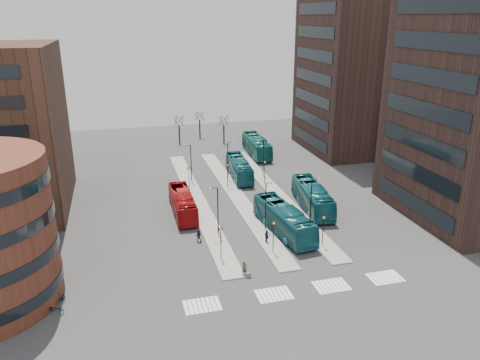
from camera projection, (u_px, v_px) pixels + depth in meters
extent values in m
plane|color=#2E2E31|center=(299.00, 317.00, 41.46)|extent=(160.00, 160.00, 0.00)
cube|color=gray|center=(197.00, 200.00, 67.82)|extent=(2.50, 45.00, 0.15)
cube|color=gray|center=(237.00, 196.00, 69.27)|extent=(2.50, 45.00, 0.15)
cube|color=gray|center=(275.00, 192.00, 70.72)|extent=(2.50, 45.00, 0.15)
cube|color=navy|center=(249.00, 275.00, 47.74)|extent=(0.51, 0.45, 0.54)
imported|color=#990B0F|center=(183.00, 203.00, 62.66)|extent=(2.65, 11.04, 3.07)
imported|color=#124F5A|center=(284.00, 219.00, 57.23)|extent=(4.34, 12.65, 3.45)
imported|color=#124F5C|center=(239.00, 168.00, 76.86)|extent=(3.49, 11.65, 3.20)
imported|color=#12545C|center=(312.00, 197.00, 64.36)|extent=(4.32, 12.57, 3.43)
imported|color=#125C58|center=(257.00, 146.00, 89.46)|extent=(3.54, 12.82, 3.54)
imported|color=#443E28|center=(244.00, 268.00, 47.88)|extent=(0.67, 0.52, 1.63)
imported|color=black|center=(199.00, 235.00, 55.18)|extent=(0.90, 0.80, 1.53)
imported|color=black|center=(267.00, 237.00, 54.74)|extent=(0.53, 1.01, 1.64)
imported|color=black|center=(282.00, 223.00, 58.47)|extent=(1.15, 1.19, 1.63)
imported|color=gray|center=(54.00, 309.00, 41.78)|extent=(1.89, 1.19, 0.94)
imported|color=gray|center=(57.00, 297.00, 43.64)|extent=(1.53, 0.68, 0.89)
imported|color=gray|center=(56.00, 300.00, 43.21)|extent=(1.59, 0.77, 0.80)
cube|color=silver|center=(186.00, 308.00, 42.81)|extent=(0.35, 2.40, 0.01)
cube|color=silver|center=(191.00, 307.00, 42.91)|extent=(0.35, 2.40, 0.01)
cube|color=silver|center=(195.00, 306.00, 43.01)|extent=(0.35, 2.40, 0.01)
cube|color=silver|center=(200.00, 306.00, 43.12)|extent=(0.35, 2.40, 0.01)
cube|color=silver|center=(204.00, 305.00, 43.22)|extent=(0.35, 2.40, 0.01)
cube|color=silver|center=(209.00, 304.00, 43.33)|extent=(0.35, 2.40, 0.01)
cube|color=silver|center=(213.00, 304.00, 43.43)|extent=(0.35, 2.40, 0.01)
cube|color=silver|center=(218.00, 303.00, 43.53)|extent=(0.35, 2.40, 0.01)
cube|color=silver|center=(259.00, 297.00, 44.50)|extent=(0.35, 2.40, 0.01)
cube|color=silver|center=(263.00, 296.00, 44.60)|extent=(0.35, 2.40, 0.01)
cube|color=silver|center=(268.00, 295.00, 44.71)|extent=(0.35, 2.40, 0.01)
cube|color=silver|center=(272.00, 295.00, 44.81)|extent=(0.35, 2.40, 0.01)
cube|color=silver|center=(276.00, 294.00, 44.91)|extent=(0.35, 2.40, 0.01)
cube|color=silver|center=(280.00, 293.00, 45.02)|extent=(0.35, 2.40, 0.01)
cube|color=silver|center=(284.00, 293.00, 45.12)|extent=(0.35, 2.40, 0.01)
cube|color=silver|center=(289.00, 292.00, 45.22)|extent=(0.35, 2.40, 0.01)
cube|color=silver|center=(317.00, 288.00, 45.95)|extent=(0.35, 2.40, 0.01)
cube|color=silver|center=(321.00, 287.00, 46.05)|extent=(0.35, 2.40, 0.01)
cube|color=silver|center=(325.00, 287.00, 46.16)|extent=(0.35, 2.40, 0.01)
cube|color=silver|center=(329.00, 286.00, 46.26)|extent=(0.35, 2.40, 0.01)
cube|color=silver|center=(333.00, 285.00, 46.36)|extent=(0.35, 2.40, 0.01)
cube|color=silver|center=(337.00, 285.00, 46.47)|extent=(0.35, 2.40, 0.01)
cube|color=silver|center=(341.00, 284.00, 46.57)|extent=(0.35, 2.40, 0.01)
cube|color=silver|center=(345.00, 284.00, 46.68)|extent=(0.35, 2.40, 0.01)
cube|color=silver|center=(372.00, 279.00, 47.40)|extent=(0.35, 2.40, 0.01)
cube|color=silver|center=(376.00, 279.00, 47.50)|extent=(0.35, 2.40, 0.01)
cube|color=silver|center=(380.00, 278.00, 47.61)|extent=(0.35, 2.40, 0.01)
cube|color=silver|center=(383.00, 278.00, 47.71)|extent=(0.35, 2.40, 0.01)
cube|color=silver|center=(387.00, 277.00, 47.81)|extent=(0.35, 2.40, 0.01)
cube|color=silver|center=(391.00, 277.00, 47.92)|extent=(0.35, 2.40, 0.01)
cube|color=silver|center=(394.00, 276.00, 48.02)|extent=(0.35, 2.40, 0.01)
cube|color=silver|center=(398.00, 275.00, 48.13)|extent=(0.35, 2.40, 0.01)
cube|color=black|center=(412.00, 202.00, 60.52)|extent=(0.12, 16.00, 2.00)
cube|color=black|center=(416.00, 173.00, 59.20)|extent=(0.12, 16.00, 2.00)
cube|color=black|center=(420.00, 142.00, 57.87)|extent=(0.12, 16.00, 2.00)
cube|color=black|center=(425.00, 110.00, 56.54)|extent=(0.12, 16.00, 2.00)
cube|color=black|center=(429.00, 76.00, 55.22)|extent=(0.12, 16.00, 2.00)
cube|color=black|center=(434.00, 41.00, 53.89)|extent=(0.12, 16.00, 2.00)
cube|color=black|center=(438.00, 4.00, 52.56)|extent=(0.12, 16.00, 2.00)
cube|color=#301F1B|center=(361.00, 72.00, 89.81)|extent=(20.00, 20.00, 30.00)
cube|color=black|center=(310.00, 139.00, 91.53)|extent=(0.12, 16.00, 2.00)
cube|color=black|center=(311.00, 119.00, 90.20)|extent=(0.12, 16.00, 2.00)
cube|color=black|center=(312.00, 98.00, 88.87)|extent=(0.12, 16.00, 2.00)
cube|color=black|center=(313.00, 77.00, 87.55)|extent=(0.12, 16.00, 2.00)
cube|color=black|center=(314.00, 55.00, 86.22)|extent=(0.12, 16.00, 2.00)
cube|color=black|center=(315.00, 32.00, 84.89)|extent=(0.12, 16.00, 2.00)
cube|color=black|center=(316.00, 9.00, 83.57)|extent=(0.12, 16.00, 2.00)
cylinder|color=black|center=(221.00, 244.00, 50.71)|extent=(0.10, 0.10, 3.50)
cube|color=black|center=(221.00, 229.00, 50.13)|extent=(0.45, 0.10, 0.30)
cube|color=yellow|center=(221.00, 229.00, 50.07)|extent=(0.20, 0.02, 0.20)
cylinder|color=black|center=(189.00, 179.00, 70.77)|extent=(0.10, 0.10, 3.50)
cube|color=black|center=(189.00, 168.00, 70.19)|extent=(0.45, 0.10, 0.30)
cube|color=yellow|center=(189.00, 168.00, 70.13)|extent=(0.20, 0.02, 0.20)
cylinder|color=black|center=(273.00, 237.00, 52.16)|extent=(0.10, 0.10, 3.50)
cube|color=black|center=(274.00, 223.00, 51.58)|extent=(0.45, 0.10, 0.30)
cube|color=yellow|center=(274.00, 223.00, 51.52)|extent=(0.20, 0.02, 0.20)
cylinder|color=black|center=(228.00, 176.00, 72.22)|extent=(0.10, 0.10, 3.50)
cube|color=black|center=(228.00, 165.00, 71.64)|extent=(0.45, 0.10, 0.30)
cube|color=yellow|center=(228.00, 165.00, 71.58)|extent=(0.20, 0.02, 0.20)
cylinder|color=black|center=(323.00, 231.00, 53.61)|extent=(0.10, 0.10, 3.50)
cube|color=black|center=(324.00, 217.00, 53.03)|extent=(0.45, 0.10, 0.30)
cube|color=yellow|center=(324.00, 218.00, 52.97)|extent=(0.20, 0.02, 0.20)
cylinder|color=black|center=(265.00, 173.00, 73.67)|extent=(0.10, 0.10, 3.50)
cube|color=black|center=(265.00, 162.00, 73.09)|extent=(0.45, 0.10, 0.30)
cube|color=yellow|center=(265.00, 162.00, 73.03)|extent=(0.20, 0.02, 0.20)
cylinder|color=black|center=(218.00, 211.00, 56.01)|extent=(0.14, 0.14, 6.00)
cylinder|color=black|center=(214.00, 188.00, 54.90)|extent=(0.90, 0.08, 0.08)
sphere|color=silver|center=(210.00, 188.00, 54.79)|extent=(0.24, 0.24, 0.24)
cylinder|color=black|center=(191.00, 163.00, 74.24)|extent=(0.14, 0.14, 6.00)
cylinder|color=black|center=(188.00, 145.00, 73.14)|extent=(0.90, 0.08, 0.08)
sphere|color=silver|center=(185.00, 145.00, 73.03)|extent=(0.24, 0.24, 0.24)
cylinder|color=black|center=(266.00, 206.00, 57.46)|extent=(0.14, 0.14, 6.00)
cylinder|color=black|center=(270.00, 183.00, 56.57)|extent=(0.90, 0.08, 0.08)
sphere|color=silver|center=(273.00, 183.00, 56.68)|extent=(0.24, 0.24, 0.24)
cylinder|color=black|center=(228.00, 160.00, 75.69)|extent=(0.14, 0.14, 6.00)
cylinder|color=black|center=(230.00, 142.00, 74.81)|extent=(0.90, 0.08, 0.08)
sphere|color=silver|center=(233.00, 142.00, 74.92)|extent=(0.24, 0.24, 0.24)
cylinder|color=black|center=(311.00, 202.00, 58.91)|extent=(0.14, 0.14, 6.00)
cylinder|color=black|center=(315.00, 179.00, 58.02)|extent=(0.90, 0.08, 0.08)
sphere|color=silver|center=(319.00, 178.00, 58.13)|extent=(0.24, 0.24, 0.24)
cylinder|color=black|center=(263.00, 158.00, 77.14)|extent=(0.14, 0.14, 6.00)
cylinder|color=black|center=(266.00, 140.00, 76.26)|extent=(0.90, 0.08, 0.08)
sphere|color=silver|center=(269.00, 140.00, 76.37)|extent=(0.24, 0.24, 0.24)
cylinder|color=black|center=(179.00, 135.00, 96.85)|extent=(0.30, 0.30, 4.00)
cylinder|color=black|center=(182.00, 121.00, 96.06)|extent=(0.10, 1.56, 1.95)
cylinder|color=black|center=(179.00, 120.00, 96.55)|extent=(1.48, 0.59, 1.97)
cylinder|color=black|center=(176.00, 121.00, 96.13)|extent=(0.90, 1.31, 1.99)
cylinder|color=black|center=(176.00, 121.00, 95.38)|extent=(0.89, 1.31, 1.99)
cylinder|color=black|center=(180.00, 122.00, 95.33)|extent=(1.48, 0.58, 1.97)
cylinder|color=black|center=(200.00, 129.00, 101.71)|extent=(0.30, 0.30, 4.00)
cylinder|color=black|center=(203.00, 116.00, 100.91)|extent=(0.10, 1.56, 1.95)
cylinder|color=black|center=(200.00, 115.00, 101.40)|extent=(1.48, 0.59, 1.97)
cylinder|color=black|center=(196.00, 116.00, 100.98)|extent=(0.90, 1.31, 1.99)
cylinder|color=black|center=(197.00, 116.00, 100.23)|extent=(0.89, 1.31, 1.99)
cylinder|color=black|center=(201.00, 116.00, 100.19)|extent=(1.48, 0.58, 1.97)
cylinder|color=black|center=(224.00, 134.00, 97.20)|extent=(0.30, 0.30, 4.00)
cylinder|color=black|center=(227.00, 120.00, 96.41)|extent=(0.10, 1.56, 1.95)
cylinder|color=black|center=(224.00, 120.00, 96.90)|extent=(1.48, 0.59, 1.97)
cylinder|color=black|center=(221.00, 120.00, 96.48)|extent=(0.90, 1.31, 1.99)
cylinder|color=black|center=(221.00, 121.00, 95.73)|extent=(0.89, 1.31, 1.99)
cylinder|color=black|center=(225.00, 121.00, 95.68)|extent=(1.48, 0.58, 1.97)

